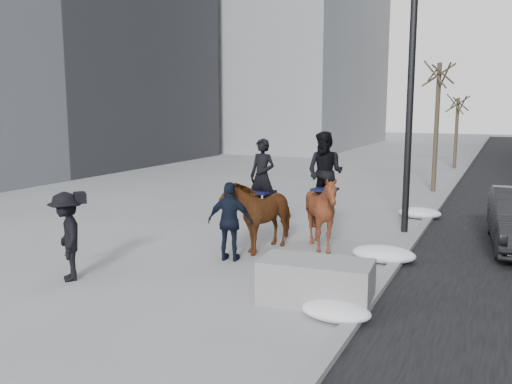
% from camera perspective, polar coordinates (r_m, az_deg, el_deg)
% --- Properties ---
extents(ground, '(120.00, 120.00, 0.00)m').
position_cam_1_polar(ground, '(11.34, -2.60, -8.39)').
color(ground, gray).
rests_on(ground, ground).
extents(curb, '(0.25, 90.00, 0.12)m').
position_cam_1_polar(curb, '(19.96, 18.85, -1.03)').
color(curb, gray).
rests_on(curb, ground).
extents(planter, '(1.99, 1.12, 0.77)m').
position_cam_1_polar(planter, '(9.57, 6.33, -9.38)').
color(planter, gray).
rests_on(planter, ground).
extents(tree_near, '(1.20, 1.20, 5.59)m').
position_cam_1_polar(tree_near, '(22.54, 18.49, 7.10)').
color(tree_near, '#3D2E24').
rests_on(tree_near, ground).
extents(tree_far, '(1.20, 1.20, 4.22)m').
position_cam_1_polar(tree_far, '(31.38, 20.35, 6.20)').
color(tree_far, '#3A3022').
rests_on(tree_far, ground).
extents(mounted_left, '(1.26, 2.16, 2.63)m').
position_cam_1_polar(mounted_left, '(12.92, 0.43, -1.72)').
color(mounted_left, '#45230D').
rests_on(mounted_left, ground).
extents(mounted_right, '(1.76, 1.91, 2.81)m').
position_cam_1_polar(mounted_right, '(12.82, 7.06, -1.21)').
color(mounted_right, '#4D210F').
rests_on(mounted_right, ground).
extents(feeder, '(1.09, 0.95, 1.75)m').
position_cam_1_polar(feeder, '(11.94, -2.72, -3.13)').
color(feeder, black).
rests_on(feeder, ground).
extents(camera_crew, '(1.28, 1.24, 1.75)m').
position_cam_1_polar(camera_crew, '(11.22, -19.28, -4.40)').
color(camera_crew, black).
rests_on(camera_crew, ground).
extents(lamppost, '(0.25, 2.36, 9.09)m').
position_cam_1_polar(lamppost, '(14.85, 16.03, 14.91)').
color(lamppost, black).
rests_on(lamppost, ground).
extents(snow_piles, '(1.39, 9.50, 0.35)m').
position_cam_1_polar(snow_piles, '(13.14, 14.10, -5.46)').
color(snow_piles, white).
rests_on(snow_piles, ground).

